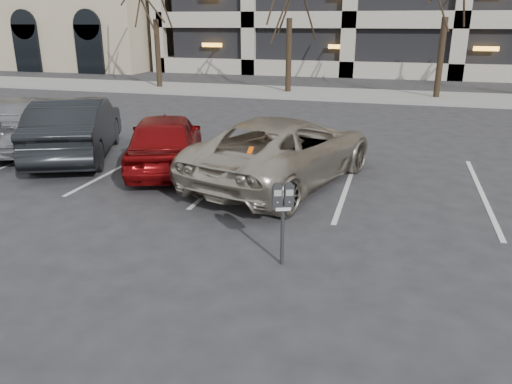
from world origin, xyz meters
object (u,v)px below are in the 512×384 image
at_px(parking_meter, 283,204).
at_px(suv_silver, 284,150).
at_px(car_dark, 76,127).
at_px(car_silver, 25,123).
at_px(car_red, 166,141).

bearing_deg(parking_meter, suv_silver, 81.62).
bearing_deg(car_dark, car_silver, -37.01).
xyz_separation_m(suv_silver, car_red, (-3.00, 0.23, -0.03)).
height_order(parking_meter, car_dark, car_dark).
relative_size(car_red, car_silver, 0.83).
distance_m(suv_silver, car_dark, 5.78).
distance_m(suv_silver, car_silver, 7.84).
relative_size(suv_silver, car_red, 1.40).
distance_m(car_red, car_silver, 4.85).
relative_size(parking_meter, car_silver, 0.25).
bearing_deg(suv_silver, parking_meter, 119.08).
relative_size(parking_meter, car_dark, 0.26).
xyz_separation_m(suv_silver, car_silver, (-7.77, 1.10, -0.01)).
bearing_deg(car_dark, suv_silver, 150.38).
relative_size(parking_meter, car_red, 0.30).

